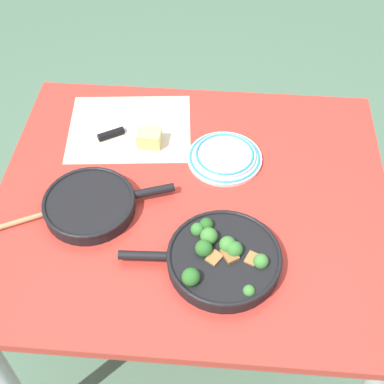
% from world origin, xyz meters
% --- Properties ---
extents(ground_plane, '(14.00, 14.00, 0.00)m').
position_xyz_m(ground_plane, '(0.00, 0.00, 0.00)').
color(ground_plane, '#51755B').
extents(dining_table_red, '(1.13, 0.98, 0.76)m').
position_xyz_m(dining_table_red, '(0.00, 0.00, 0.68)').
color(dining_table_red, red).
rests_on(dining_table_red, ground_plane).
extents(skillet_broccoli, '(0.42, 0.29, 0.07)m').
position_xyz_m(skillet_broccoli, '(-0.09, 0.22, 0.79)').
color(skillet_broccoli, black).
rests_on(skillet_broccoli, dining_table_red).
extents(skillet_eggs, '(0.36, 0.26, 0.04)m').
position_xyz_m(skillet_eggs, '(0.28, 0.07, 0.78)').
color(skillet_eggs, black).
rests_on(skillet_eggs, dining_table_red).
extents(wooden_spoon, '(0.38, 0.21, 0.02)m').
position_xyz_m(wooden_spoon, '(0.42, 0.11, 0.77)').
color(wooden_spoon, tan).
rests_on(wooden_spoon, dining_table_red).
extents(parchment_sheet, '(0.42, 0.36, 0.00)m').
position_xyz_m(parchment_sheet, '(0.22, -0.27, 0.76)').
color(parchment_sheet, beige).
rests_on(parchment_sheet, dining_table_red).
extents(grater_knife, '(0.26, 0.18, 0.02)m').
position_xyz_m(grater_knife, '(0.22, -0.26, 0.77)').
color(grater_knife, silver).
rests_on(grater_knife, dining_table_red).
extents(cheese_block, '(0.07, 0.06, 0.05)m').
position_xyz_m(cheese_block, '(0.15, -0.20, 0.79)').
color(cheese_block, '#EFD67A').
rests_on(cheese_block, dining_table_red).
extents(dinner_plate_stack, '(0.23, 0.23, 0.03)m').
position_xyz_m(dinner_plate_stack, '(-0.09, -0.16, 0.77)').
color(dinner_plate_stack, white).
rests_on(dinner_plate_stack, dining_table_red).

